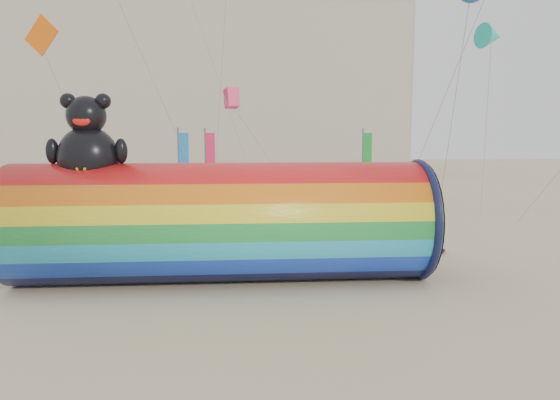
{
  "coord_description": "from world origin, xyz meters",
  "views": [
    {
      "loc": [
        -0.86,
        -16.54,
        4.75
      ],
      "look_at": [
        0.5,
        1.5,
        2.4
      ],
      "focal_mm": 32.0,
      "sensor_mm": 36.0,
      "label": 1
    }
  ],
  "objects": [
    {
      "name": "ground",
      "position": [
        0.0,
        0.0,
        0.0
      ],
      "size": [
        160.0,
        160.0,
        0.0
      ],
      "primitive_type": "plane",
      "color": "#CCB58C",
      "rests_on": "ground"
    },
    {
      "name": "hotel_building",
      "position": [
        -12.0,
        45.95,
        10.31
      ],
      "size": [
        60.4,
        15.4,
        20.6
      ],
      "color": "#B7AD99",
      "rests_on": "ground"
    },
    {
      "name": "windsock_assembly",
      "position": [
        -1.53,
        -0.35,
        2.04
      ],
      "size": [
        13.33,
        4.06,
        6.15
      ],
      "color": "red",
      "rests_on": "ground"
    },
    {
      "name": "kite_handler",
      "position": [
        5.23,
        3.54,
        0.78
      ],
      "size": [
        0.64,
        0.5,
        1.55
      ],
      "primitive_type": "imported",
      "rotation": [
        0.0,
        0.0,
        3.38
      ],
      "color": "#4B4F52",
      "rests_on": "ground"
    },
    {
      "name": "fabric_bundle",
      "position": [
        5.95,
        2.65,
        0.17
      ],
      "size": [
        2.62,
        1.35,
        0.41
      ],
      "color": "#34090C",
      "rests_on": "ground"
    },
    {
      "name": "festival_banners",
      "position": [
        -0.03,
        14.28,
        2.64
      ],
      "size": [
        12.13,
        2.53,
        5.2
      ],
      "color": "#59595E",
      "rests_on": "ground"
    }
  ]
}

